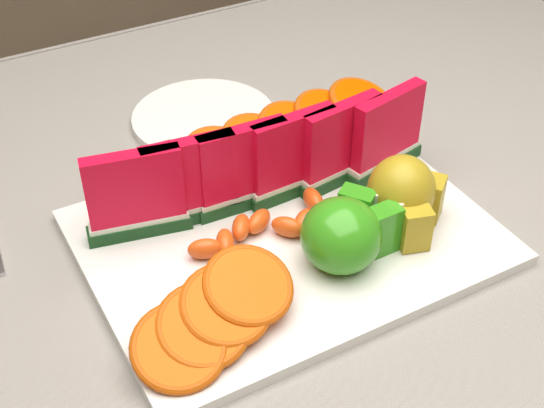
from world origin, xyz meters
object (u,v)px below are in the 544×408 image
platter (287,237)px  apple_cluster (346,233)px  pear_cluster (404,194)px  side_plate (204,118)px

platter → apple_cluster: bearing=-63.4°
apple_cluster → platter: bearing=116.6°
pear_cluster → side_plate: (-0.09, 0.29, -0.05)m
pear_cluster → side_plate: pear_cluster is taller
side_plate → apple_cluster: bearing=-88.4°
platter → side_plate: 0.25m
apple_cluster → side_plate: apple_cluster is taller
platter → side_plate: size_ratio=1.73×
pear_cluster → side_plate: size_ratio=0.39×
pear_cluster → side_plate: 0.31m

